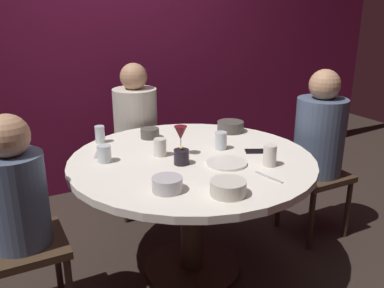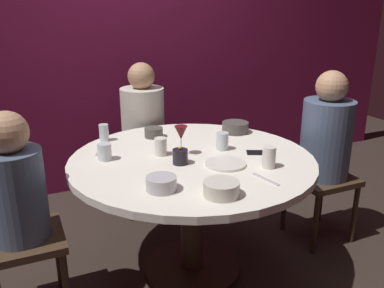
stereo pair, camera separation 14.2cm
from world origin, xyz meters
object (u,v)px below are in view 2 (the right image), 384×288
(dinner_plate, at_px, (225,164))
(cup_near_candle, at_px, (269,157))
(candle_holder, at_px, (180,156))
(bowl_serving_large, at_px, (161,183))
(cup_far_edge, at_px, (105,152))
(seated_diner_back, at_px, (143,122))
(seated_diner_left, at_px, (16,195))
(cup_center_front, at_px, (104,133))
(bowl_salad_center, at_px, (154,132))
(seated_diner_right, at_px, (326,139))
(cell_phone, at_px, (259,153))
(cup_by_left_diner, at_px, (222,141))
(bowl_small_white, at_px, (235,127))
(cup_by_right_diner, at_px, (161,147))
(wine_glass, at_px, (181,134))
(dining_table, at_px, (192,180))
(bowl_sauce_side, at_px, (221,189))

(dinner_plate, xyz_separation_m, cup_near_candle, (0.19, -0.13, 0.05))
(candle_holder, xyz_separation_m, bowl_serving_large, (-0.21, -0.28, -0.01))
(cup_far_edge, bearing_deg, seated_diner_back, 58.76)
(seated_diner_left, height_order, cup_center_front, seated_diner_left)
(bowl_salad_center, distance_m, cup_center_front, 0.32)
(seated_diner_right, relative_size, bowl_salad_center, 9.79)
(bowl_salad_center, height_order, cup_far_edge, cup_far_edge)
(cell_phone, bearing_deg, cup_by_left_diner, 74.23)
(seated_diner_back, distance_m, dinner_plate, 1.12)
(bowl_serving_large, relative_size, bowl_small_white, 0.81)
(dinner_plate, distance_m, cup_by_right_diner, 0.40)
(wine_glass, bearing_deg, dinner_plate, -56.92)
(bowl_serving_large, xyz_separation_m, bowl_salad_center, (0.24, 0.80, -0.00))
(wine_glass, bearing_deg, seated_diner_left, -176.27)
(cup_by_left_diner, bearing_deg, wine_glass, 176.90)
(wine_glass, height_order, cup_center_front, wine_glass)
(dinner_plate, bearing_deg, cup_by_right_diner, 132.51)
(seated_diner_left, xyz_separation_m, cup_by_right_diner, (0.80, 0.11, 0.11))
(bowl_serving_large, bearing_deg, wine_glass, 56.23)
(bowl_serving_large, height_order, bowl_small_white, bowl_small_white)
(dining_table, xyz_separation_m, bowl_salad_center, (-0.08, 0.45, 0.18))
(dinner_plate, bearing_deg, bowl_serving_large, -159.80)
(seated_diner_left, relative_size, cup_by_right_diner, 10.84)
(cup_by_left_diner, distance_m, cup_center_front, 0.77)
(seated_diner_right, bearing_deg, seated_diner_back, -43.32)
(dinner_plate, xyz_separation_m, bowl_small_white, (0.35, 0.51, 0.03))
(cup_by_right_diner, bearing_deg, seated_diner_left, -172.37)
(dining_table, bearing_deg, cup_near_candle, -45.11)
(candle_holder, distance_m, dinner_plate, 0.25)
(bowl_salad_center, height_order, bowl_sauce_side, bowl_sauce_side)
(seated_diner_right, relative_size, cup_center_front, 10.93)
(cup_by_right_diner, bearing_deg, cup_far_edge, 170.27)
(dining_table, xyz_separation_m, cell_phone, (0.39, -0.10, 0.15))
(bowl_serving_large, distance_m, cup_far_edge, 0.53)
(cell_phone, bearing_deg, cup_far_edge, 98.46)
(candle_holder, height_order, cup_by_right_diner, candle_holder)
(seated_diner_right, bearing_deg, bowl_sauce_side, 25.64)
(bowl_small_white, height_order, cup_center_front, cup_center_front)
(seated_diner_back, height_order, cup_by_left_diner, seated_diner_back)
(seated_diner_right, bearing_deg, cell_phone, 9.56)
(wine_glass, relative_size, cup_center_front, 1.61)
(bowl_salad_center, bearing_deg, bowl_sauce_side, -90.36)
(bowl_sauce_side, bearing_deg, cup_near_candle, 26.93)
(cup_center_front, bearing_deg, cup_near_candle, -49.29)
(seated_diner_back, xyz_separation_m, cup_far_edge, (-0.47, -0.77, 0.07))
(bowl_small_white, bearing_deg, bowl_salad_center, 166.83)
(seated_diner_left, xyz_separation_m, cup_far_edge, (0.48, 0.16, 0.10))
(dining_table, xyz_separation_m, seated_diner_left, (-0.95, 0.00, 0.09))
(seated_diner_left, xyz_separation_m, wine_glass, (0.90, 0.06, 0.18))
(seated_diner_right, xyz_separation_m, cell_phone, (-0.60, -0.10, 0.02))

